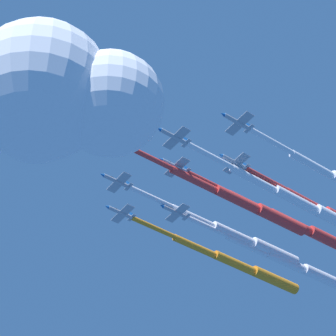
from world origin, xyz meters
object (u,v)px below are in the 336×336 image
object	(u,v)px
jet_lead	(242,202)
jet_port_outer	(239,265)
jet_port_mid	(295,224)
jet_port_inner	(301,203)
jet_trail_port	(290,263)
jet_starboard_inner	(238,236)

from	to	relation	value
jet_lead	jet_port_outer	bearing A→B (deg)	-107.89
jet_port_mid	jet_port_inner	bearing A→B (deg)	72.33
jet_port_inner	jet_trail_port	size ratio (longest dim) A/B	1.01
jet_port_mid	jet_trail_port	xyz separation A→B (m)	(-4.08, -15.30, -3.51)
jet_port_mid	jet_port_outer	distance (m)	25.90
jet_lead	jet_port_outer	size ratio (longest dim) A/B	0.97
jet_starboard_inner	jet_port_mid	xyz separation A→B (m)	(-15.57, 7.37, 2.21)
jet_lead	jet_port_mid	world-z (taller)	jet_port_mid
jet_port_outer	jet_trail_port	world-z (taller)	jet_port_outer
jet_starboard_inner	jet_trail_port	bearing A→B (deg)	-158.03
jet_port_inner	jet_starboard_inner	world-z (taller)	jet_starboard_inner
jet_port_mid	jet_port_outer	xyz separation A→B (m)	(9.24, -24.17, -0.95)
jet_trail_port	jet_port_mid	bearing A→B (deg)	75.08
jet_port_outer	jet_trail_port	xyz separation A→B (m)	(-13.32, 8.88, -2.56)
jet_port_inner	jet_trail_port	xyz separation A→B (m)	(-8.89, -30.41, 0.20)
jet_lead	jet_trail_port	world-z (taller)	jet_lead
jet_starboard_inner	jet_trail_port	world-z (taller)	jet_starboard_inner
jet_port_mid	jet_lead	bearing A→B (deg)	22.24
jet_lead	jet_starboard_inner	distance (m)	15.96
jet_lead	jet_trail_port	bearing A→B (deg)	-135.47
jet_port_mid	jet_trail_port	world-z (taller)	jet_port_mid
jet_port_outer	jet_trail_port	distance (m)	16.21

